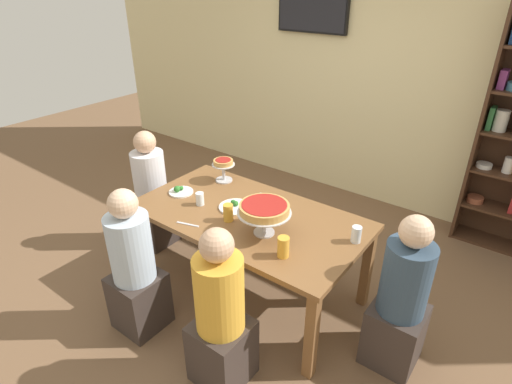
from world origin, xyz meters
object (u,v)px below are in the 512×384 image
(cutlery_fork_near, at_px, (188,224))
(diner_near_left, at_px, (135,272))
(salad_plate_near_diner, at_px, (180,191))
(water_glass_clear_near, at_px, (200,199))
(diner_near_right, at_px, (221,320))
(television, at_px, (313,7))
(personal_pizza_stand, at_px, (223,166))
(beer_glass_amber_short, at_px, (283,247))
(salad_plate_far_diner, at_px, (235,206))
(beer_glass_amber_tall, at_px, (228,213))
(cutlery_knife_near, at_px, (269,196))
(water_glass_clear_far, at_px, (356,234))
(diner_head_west, at_px, (152,197))
(diner_head_east, at_px, (400,304))
(dining_table, at_px, (248,223))

(cutlery_fork_near, bearing_deg, diner_near_left, -126.93)
(salad_plate_near_diner, xyz_separation_m, water_glass_clear_near, (0.27, -0.04, 0.04))
(diner_near_right, bearing_deg, television, 21.34)
(personal_pizza_stand, bearing_deg, beer_glass_amber_short, -30.51)
(salad_plate_far_diner, bearing_deg, beer_glass_amber_tall, -65.82)
(television, xyz_separation_m, personal_pizza_stand, (0.22, -1.78, -1.16))
(beer_glass_amber_short, relative_size, cutlery_knife_near, 0.80)
(personal_pizza_stand, bearing_deg, cutlery_knife_near, 0.82)
(water_glass_clear_far, height_order, cutlery_fork_near, water_glass_clear_far)
(diner_head_west, height_order, salad_plate_far_diner, diner_head_west)
(diner_near_right, bearing_deg, cutlery_fork_near, 59.08)
(personal_pizza_stand, xyz_separation_m, cutlery_knife_near, (0.49, 0.01, -0.14))
(water_glass_clear_near, bearing_deg, beer_glass_amber_short, -10.59)
(television, distance_m, diner_head_east, 3.25)
(water_glass_clear_near, relative_size, water_glass_clear_far, 0.88)
(beer_glass_amber_tall, distance_m, water_glass_clear_near, 0.34)
(personal_pizza_stand, xyz_separation_m, water_glass_clear_far, (1.34, -0.17, -0.09))
(water_glass_clear_far, bearing_deg, beer_glass_amber_tall, -160.35)
(water_glass_clear_far, bearing_deg, cutlery_fork_near, -153.49)
(salad_plate_far_diner, height_order, water_glass_clear_far, water_glass_clear_far)
(diner_head_east, height_order, water_glass_clear_far, diner_head_east)
(diner_near_right, bearing_deg, dining_table, 26.33)
(diner_near_left, bearing_deg, salad_plate_near_diner, 19.63)
(salad_plate_near_diner, height_order, salad_plate_far_diner, salad_plate_near_diner)
(salad_plate_far_diner, xyz_separation_m, water_glass_clear_far, (0.95, 0.14, 0.05))
(salad_plate_near_diner, bearing_deg, water_glass_clear_far, 8.53)
(salad_plate_far_diner, bearing_deg, salad_plate_near_diner, -170.93)
(salad_plate_far_diner, bearing_deg, television, 106.03)
(dining_table, xyz_separation_m, cutlery_knife_near, (-0.04, 0.34, 0.08))
(beer_glass_amber_tall, relative_size, cutlery_fork_near, 0.74)
(diner_near_left, xyz_separation_m, water_glass_clear_far, (1.23, 0.94, 0.31))
(water_glass_clear_near, distance_m, cutlery_fork_near, 0.30)
(dining_table, distance_m, television, 2.63)
(personal_pizza_stand, height_order, salad_plate_near_diner, personal_pizza_stand)
(personal_pizza_stand, xyz_separation_m, beer_glass_amber_tall, (0.46, -0.48, -0.08))
(television, xyz_separation_m, diner_head_east, (1.96, -2.08, -1.55))
(diner_near_right, xyz_separation_m, cutlery_fork_near, (-0.64, 0.39, 0.25))
(dining_table, xyz_separation_m, cutlery_fork_near, (-0.26, -0.38, 0.08))
(salad_plate_far_diner, bearing_deg, water_glass_clear_near, -153.04)
(personal_pizza_stand, relative_size, salad_plate_far_diner, 0.78)
(diner_head_west, distance_m, diner_near_right, 1.74)
(diner_head_west, relative_size, beer_glass_amber_tall, 8.68)
(diner_near_right, bearing_deg, beer_glass_amber_short, -14.32)
(diner_near_right, xyz_separation_m, personal_pizza_stand, (-0.91, 1.10, 0.39))
(diner_head_west, bearing_deg, personal_pizza_stand, 25.43)
(beer_glass_amber_tall, bearing_deg, diner_head_east, 8.14)
(water_glass_clear_near, bearing_deg, salad_plate_near_diner, 170.72)
(personal_pizza_stand, bearing_deg, water_glass_clear_near, -73.47)
(salad_plate_near_diner, xyz_separation_m, water_glass_clear_far, (1.48, 0.22, 0.04))
(personal_pizza_stand, bearing_deg, dining_table, -31.89)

